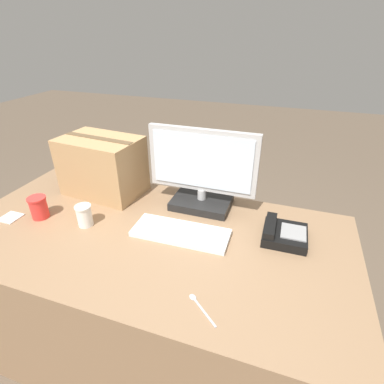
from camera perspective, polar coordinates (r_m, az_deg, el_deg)
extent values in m
plane|color=brown|center=(1.92, -6.58, -25.94)|extent=(12.00, 12.00, 0.00)
cube|color=#8C6B4C|center=(1.63, -7.35, -18.38)|extent=(1.80, 0.90, 0.75)
cube|color=black|center=(1.56, 1.85, -1.90)|extent=(0.30, 0.22, 0.04)
cylinder|color=#B2B2B2|center=(1.53, 1.88, -0.38)|extent=(0.04, 0.04, 0.05)
cube|color=#B2B2B2|center=(1.45, 2.00, 5.99)|extent=(0.54, 0.03, 0.32)
cube|color=silver|center=(1.44, 1.79, 5.74)|extent=(0.49, 0.01, 0.27)
cube|color=silver|center=(1.35, -2.15, -7.77)|extent=(0.44, 0.17, 0.02)
cube|color=silver|center=(1.34, -2.16, -7.29)|extent=(0.40, 0.14, 0.01)
cube|color=black|center=(1.38, 17.23, -7.84)|extent=(0.19, 0.19, 0.04)
cube|color=black|center=(1.36, 14.69, -6.21)|extent=(0.05, 0.18, 0.03)
cube|color=gray|center=(1.37, 18.77, -7.24)|extent=(0.11, 0.11, 0.01)
cylinder|color=red|center=(1.63, -27.13, -2.76)|extent=(0.08, 0.08, 0.10)
cylinder|color=red|center=(1.60, -27.57, -1.09)|extent=(0.09, 0.09, 0.01)
cylinder|color=white|center=(1.48, -19.79, -4.38)|extent=(0.07, 0.07, 0.10)
cylinder|color=white|center=(1.46, -20.13, -2.68)|extent=(0.07, 0.07, 0.01)
cube|color=#B2B2B7|center=(1.05, 2.43, -21.97)|extent=(0.10, 0.09, 0.00)
ellipsoid|color=#B2B2B7|center=(1.10, 0.15, -19.39)|extent=(0.04, 0.04, 0.00)
cube|color=tan|center=(1.70, -16.66, 4.78)|extent=(0.44, 0.31, 0.31)
cube|color=brown|center=(1.65, -17.44, 9.78)|extent=(0.41, 0.08, 0.00)
cube|color=silver|center=(1.71, -31.26, -4.17)|extent=(0.09, 0.09, 0.01)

